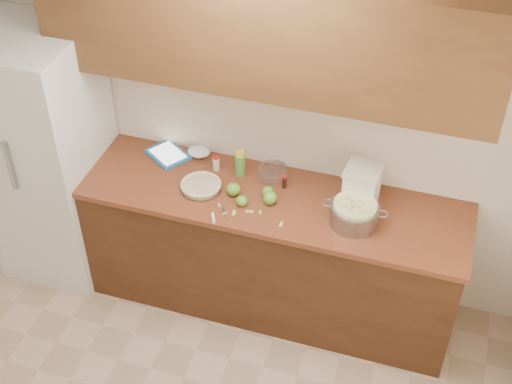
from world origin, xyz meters
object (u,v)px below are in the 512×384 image
(pie, at_px, (201,186))
(colander, at_px, (354,213))
(tablet, at_px, (168,154))
(flour_canister, at_px, (362,186))

(pie, xyz_separation_m, colander, (0.97, -0.02, 0.05))
(tablet, bearing_deg, pie, -3.13)
(colander, xyz_separation_m, tablet, (-1.30, 0.27, -0.06))
(colander, relative_size, flour_canister, 1.51)
(flour_canister, bearing_deg, colander, -90.16)
(pie, height_order, flour_canister, flour_canister)
(colander, distance_m, flour_canister, 0.20)
(flour_canister, bearing_deg, pie, -170.25)
(pie, relative_size, colander, 0.68)
(pie, height_order, colander, colander)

